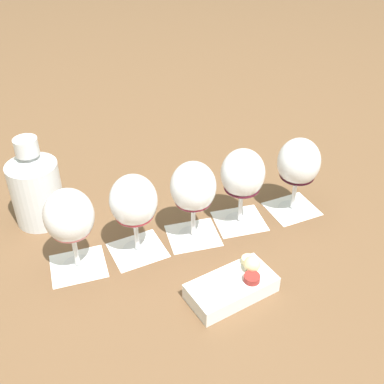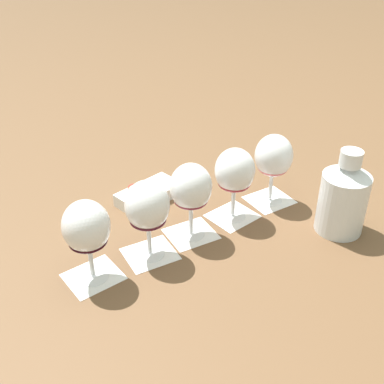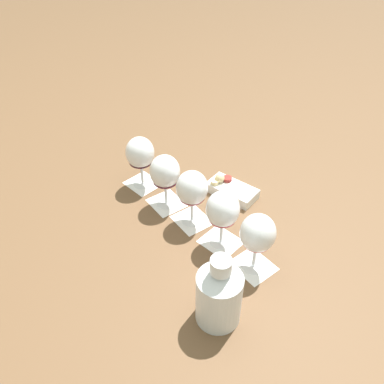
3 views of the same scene
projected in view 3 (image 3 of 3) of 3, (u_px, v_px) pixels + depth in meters
The scene contains 13 objects.
ground_plane at pixel (192, 221), 1.29m from camera, with size 8.00×8.00×0.00m, color brown.
tasting_card_0 at pixel (253, 266), 1.15m from camera, with size 0.15×0.14×0.00m.
tasting_card_1 at pixel (221, 242), 1.22m from camera, with size 0.15×0.15×0.00m.
tasting_card_2 at pixel (192, 220), 1.29m from camera, with size 0.15×0.14×0.00m.
tasting_card_3 at pixel (167, 203), 1.35m from camera, with size 0.15×0.14×0.00m.
tasting_card_4 at pixel (143, 183), 1.44m from camera, with size 0.15×0.15×0.00m.
wine_glass_0 at pixel (258, 235), 1.07m from camera, with size 0.10×0.10×0.19m.
wine_glass_1 at pixel (223, 211), 1.14m from camera, with size 0.10×0.10×0.19m.
wine_glass_2 at pixel (192, 190), 1.21m from camera, with size 0.10×0.10×0.19m.
wine_glass_3 at pixel (165, 173), 1.28m from camera, with size 0.10×0.10×0.19m.
wine_glass_4 at pixel (140, 154), 1.36m from camera, with size 0.10×0.10×0.19m.
ceramic_vase at pixel (219, 294), 0.96m from camera, with size 0.11×0.11×0.21m.
snack_dish at pixel (231, 189), 1.38m from camera, with size 0.18×0.18×0.07m.
Camera 3 is at (-0.93, 0.09, 0.89)m, focal length 38.00 mm.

